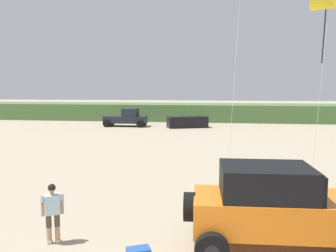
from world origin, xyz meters
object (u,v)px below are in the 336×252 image
at_px(person_watching, 53,210).
at_px(kite_blue_swept, 329,3).
at_px(distant_sedan, 187,122).
at_px(distant_pickup, 127,118).
at_px(jeep, 276,206).

relative_size(person_watching, kite_blue_swept, 0.20).
height_order(distant_sedan, kite_blue_swept, kite_blue_swept).
relative_size(distant_sedan, kite_blue_swept, 0.50).
xyz_separation_m(distant_pickup, kite_blue_swept, (14.18, -22.26, 6.67)).
relative_size(distant_pickup, distant_sedan, 1.10).
xyz_separation_m(jeep, kite_blue_swept, (2.78, 5.93, 6.41)).
relative_size(jeep, distant_sedan, 1.17).
height_order(distant_pickup, distant_sedan, distant_pickup).
bearing_deg(jeep, person_watching, -176.27).
xyz_separation_m(person_watching, distant_sedan, (1.29, 28.34, -0.34)).
distance_m(distant_sedan, kite_blue_swept, 24.28).
xyz_separation_m(distant_pickup, distant_sedan, (6.71, -0.25, -0.34)).
height_order(jeep, person_watching, jeep).
bearing_deg(distant_sedan, jeep, -100.31).
height_order(jeep, distant_pickup, jeep).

